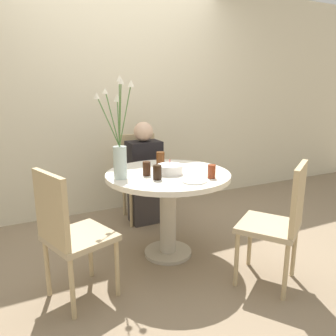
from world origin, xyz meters
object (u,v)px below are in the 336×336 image
Objects in this scene: flower_vase at (119,147)px; drink_glass_0 at (212,171)px; chair_near_front at (140,171)px; chair_far_back at (68,230)px; chair_right_flank at (281,218)px; drink_glass_2 at (157,172)px; birthday_cake at (170,169)px; person_guest at (144,176)px; side_plate at (194,181)px; drink_glass_3 at (160,159)px; drink_glass_1 at (147,169)px.

drink_glass_0 is at bearing -26.38° from flower_vase.
chair_near_front is 8.74× the size of drink_glass_0.
chair_far_back is 1.00× the size of chair_right_flank.
chair_near_front is 1.12m from drink_glass_2.
birthday_cake is 0.46m from flower_vase.
chair_far_back is 1.42m from person_guest.
drink_glass_0 reaches higher than side_plate.
birthday_cake is 1.65× the size of drink_glass_3.
birthday_cake is 0.35m from drink_glass_0.
chair_right_flank is 4.88× the size of side_plate.
chair_right_flank is at bearing -54.45° from birthday_cake.
birthday_cake is at bearing 131.48° from drink_glass_0.
drink_glass_1 is at bearing 145.35° from drink_glass_0.
drink_glass_0 is at bearing -48.52° from birthday_cake.
flower_vase is (-0.92, 0.78, 0.46)m from chair_right_flank.
drink_glass_0 is 0.94× the size of drink_glass_1.
chair_near_front reaches higher than drink_glass_0.
side_plate is at bearing -36.68° from flower_vase.
birthday_cake is 1.10× the size of side_plate.
drink_glass_1 is at bearing 127.79° from side_plate.
birthday_cake is at bearing 33.78° from drink_glass_2.
flower_vase is 0.35m from drink_glass_2.
drink_glass_2 is (-0.27, -1.05, 0.27)m from chair_near_front.
flower_vase is 0.72× the size of person_guest.
person_guest is at bearing 88.38° from side_plate.
chair_far_back is 1.46m from chair_right_flank.
flower_vase is 0.29m from drink_glass_1.
chair_far_back is 4.44× the size of birthday_cake.
person_guest is (0.95, 1.05, -0.01)m from chair_far_back.
flower_vase is at bearing -113.10° from chair_near_front.
flower_vase is 7.36× the size of drink_glass_0.
drink_glass_2 is at bearing -146.22° from birthday_cake.
drink_glass_3 is at bearing 47.05° from drink_glass_1.
drink_glass_1 is at bearing 100.89° from drink_glass_2.
person_guest is at bearing -61.28° from chair_far_back.
chair_far_back is 0.77m from drink_glass_2.
person_guest reaches higher than drink_glass_0.
drink_glass_2 is (-0.39, 0.15, 0.00)m from drink_glass_0.
birthday_cake is 1.86× the size of drink_glass_1.
drink_glass_2 reaches higher than drink_glass_0.
chair_right_flank reaches higher than drink_glass_2.
drink_glass_2 is 0.97m from person_guest.
drink_glass_1 is 0.14m from drink_glass_2.
drink_glass_3 is (0.21, 0.39, 0.01)m from drink_glass_2.
chair_near_front is at bearing 71.97° from drink_glass_1.
chair_far_back is 7.30× the size of drink_glass_3.
chair_far_back reaches higher than drink_glass_1.
drink_glass_1 is at bearing -6.35° from flower_vase.
drink_glass_0 is at bearing -20.81° from drink_glass_2.
flower_vase reaches higher than drink_glass_0.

